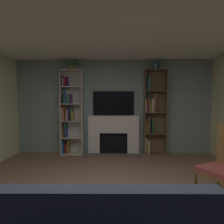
# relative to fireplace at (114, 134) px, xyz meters

# --- Properties ---
(ground_plane) EXTENTS (7.69, 7.69, 0.00)m
(ground_plane) POSITION_rel_fireplace_xyz_m (0.00, -3.11, -0.54)
(ground_plane) COLOR #82624E
(wall_back_accent) EXTENTS (5.45, 0.06, 2.56)m
(wall_back_accent) POSITION_rel_fireplace_xyz_m (0.00, 0.13, 0.74)
(wall_back_accent) COLOR gray
(wall_back_accent) RESTS_ON ground_plane
(ceiling) EXTENTS (5.45, 6.53, 0.06)m
(ceiling) POSITION_rel_fireplace_xyz_m (0.00, -3.11, 2.06)
(ceiling) COLOR white
(ceiling) RESTS_ON wall_back_accent
(fireplace) EXTENTS (1.47, 0.48, 1.05)m
(fireplace) POSITION_rel_fireplace_xyz_m (0.00, 0.00, 0.00)
(fireplace) COLOR white
(fireplace) RESTS_ON ground_plane
(tv) EXTENTS (1.11, 0.06, 0.65)m
(tv) POSITION_rel_fireplace_xyz_m (0.00, 0.07, 0.84)
(tv) COLOR black
(tv) RESTS_ON fireplace
(bookshelf_left) EXTENTS (0.59, 0.33, 2.28)m
(bookshelf_left) POSITION_rel_fireplace_xyz_m (-1.18, -0.02, 0.58)
(bookshelf_left) COLOR silver
(bookshelf_left) RESTS_ON ground_plane
(bookshelf_right) EXTENTS (0.59, 0.26, 2.28)m
(bookshelf_right) POSITION_rel_fireplace_xyz_m (1.05, 0.00, 0.57)
(bookshelf_right) COLOR brown
(bookshelf_right) RESTS_ON ground_plane
(potted_plant) EXTENTS (0.20, 0.20, 0.26)m
(potted_plant) POSITION_rel_fireplace_xyz_m (-1.12, -0.05, 1.86)
(potted_plant) COLOR #AB7951
(potted_plant) RESTS_ON bookshelf_left
(vase_with_flowers) EXTENTS (0.13, 0.13, 0.27)m
(vase_with_flowers) POSITION_rel_fireplace_xyz_m (1.12, -0.05, 1.83)
(vase_with_flowers) COLOR teal
(vase_with_flowers) RESTS_ON bookshelf_right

